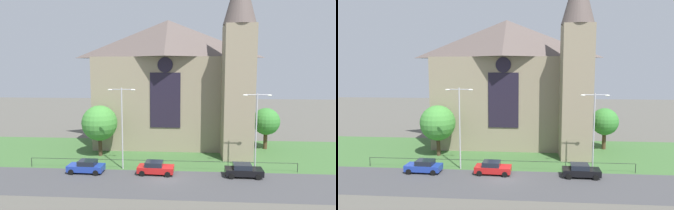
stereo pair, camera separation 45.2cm
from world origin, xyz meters
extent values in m
plane|color=#56544C|center=(0.00, 10.00, 0.00)|extent=(160.00, 160.00, 0.00)
cube|color=#424244|center=(0.00, -2.00, 0.00)|extent=(120.00, 8.00, 0.01)
cube|color=#3D6633|center=(0.00, 8.00, 0.00)|extent=(120.00, 20.00, 0.01)
cube|color=gray|center=(-0.90, 16.13, 7.00)|extent=(22.00, 12.00, 14.00)
pyramid|color=#594C47|center=(-0.90, 16.13, 17.00)|extent=(22.00, 12.00, 6.00)
cube|color=black|center=(-0.90, 10.08, 7.70)|extent=(4.40, 0.16, 8.00)
cylinder|color=black|center=(-0.90, 10.08, 12.80)|extent=(2.20, 0.15, 2.20)
cube|color=gray|center=(9.10, 8.13, 9.00)|extent=(4.00, 4.00, 18.00)
cylinder|color=black|center=(-0.90, 2.50, 1.10)|extent=(32.64, 0.05, 0.05)
cylinder|color=black|center=(-17.22, 2.50, 0.55)|extent=(0.06, 0.07, 1.10)
cylinder|color=black|center=(-9.06, 2.50, 0.55)|extent=(0.07, 0.07, 1.10)
cylinder|color=black|center=(-0.90, 2.50, 0.55)|extent=(0.06, 0.07, 1.10)
cylinder|color=black|center=(7.26, 2.50, 0.55)|extent=(0.06, 0.07, 1.10)
cylinder|color=black|center=(15.42, 2.50, 0.55)|extent=(0.07, 0.07, 1.10)
cylinder|color=#4C3823|center=(14.30, 12.95, 1.37)|extent=(0.58, 0.58, 2.74)
sphere|color=#387F33|center=(14.30, 12.95, 4.28)|extent=(4.10, 4.10, 4.10)
cylinder|color=#423021|center=(-9.95, 7.70, 1.42)|extent=(0.54, 0.54, 2.83)
sphere|color=#428C38|center=(-9.95, 7.70, 4.69)|extent=(4.95, 4.95, 4.95)
cylinder|color=#B2B2B7|center=(-5.55, 2.40, 4.99)|extent=(0.16, 0.16, 9.99)
cylinder|color=#B2B2B7|center=(-6.25, 2.40, 9.79)|extent=(1.40, 0.10, 0.10)
cylinder|color=#B2B2B7|center=(-4.85, 2.40, 9.79)|extent=(1.40, 0.10, 0.10)
ellipsoid|color=white|center=(-6.95, 2.40, 9.74)|extent=(0.57, 0.26, 0.20)
ellipsoid|color=white|center=(-4.15, 2.40, 9.74)|extent=(0.57, 0.26, 0.20)
cylinder|color=#B2B2B7|center=(10.41, 2.40, 4.72)|extent=(0.16, 0.16, 9.43)
cylinder|color=#B2B2B7|center=(9.71, 2.40, 9.23)|extent=(1.40, 0.10, 0.10)
cylinder|color=#B2B2B7|center=(11.11, 2.40, 9.23)|extent=(1.40, 0.10, 0.10)
ellipsoid|color=white|center=(9.01, 2.40, 9.18)|extent=(0.57, 0.26, 0.20)
ellipsoid|color=white|center=(11.81, 2.40, 9.18)|extent=(0.57, 0.26, 0.20)
cube|color=#1E3899|center=(-9.61, 0.76, 0.61)|extent=(4.26, 1.94, 0.70)
cube|color=black|center=(-9.41, 0.76, 1.23)|extent=(2.05, 1.67, 0.55)
cylinder|color=black|center=(-11.11, -0.09, 0.32)|extent=(0.65, 0.24, 0.64)
cylinder|color=black|center=(-11.05, 1.71, 0.32)|extent=(0.65, 0.24, 0.64)
cylinder|color=black|center=(-8.17, -0.19, 0.32)|extent=(0.65, 0.24, 0.64)
cylinder|color=black|center=(-8.11, 1.61, 0.32)|extent=(0.65, 0.24, 0.64)
cube|color=#B21919|center=(-1.31, 0.85, 0.61)|extent=(4.27, 1.98, 0.70)
cube|color=black|center=(-1.51, 0.86, 1.23)|extent=(2.07, 1.68, 0.55)
cylinder|color=black|center=(0.20, 1.69, 0.32)|extent=(0.65, 0.25, 0.64)
cylinder|color=black|center=(0.12, -0.11, 0.32)|extent=(0.65, 0.25, 0.64)
cylinder|color=black|center=(-2.74, 1.81, 0.32)|extent=(0.65, 0.25, 0.64)
cylinder|color=black|center=(-2.81, 0.01, 0.32)|extent=(0.65, 0.25, 0.64)
cube|color=black|center=(8.78, 0.65, 0.61)|extent=(4.24, 1.90, 0.70)
cube|color=black|center=(8.58, 0.65, 1.23)|extent=(2.04, 1.65, 0.55)
cylinder|color=black|center=(10.28, 1.51, 0.32)|extent=(0.65, 0.24, 0.64)
cylinder|color=black|center=(10.23, -0.29, 0.32)|extent=(0.65, 0.24, 0.64)
cylinder|color=black|center=(7.34, 1.58, 0.32)|extent=(0.65, 0.24, 0.64)
cylinder|color=black|center=(7.29, -0.22, 0.32)|extent=(0.65, 0.24, 0.64)
camera|label=1|loc=(2.34, -32.19, 12.19)|focal=31.50mm
camera|label=2|loc=(2.79, -32.16, 12.19)|focal=31.50mm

